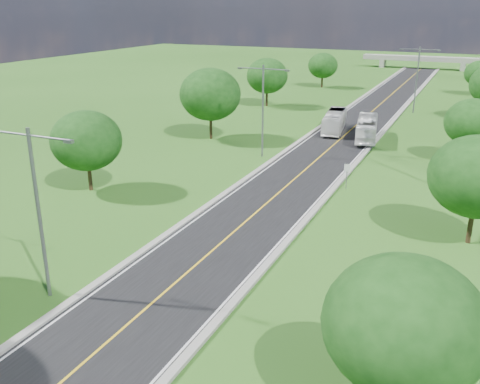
# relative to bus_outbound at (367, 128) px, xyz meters

# --- Properties ---
(ground) EXTENTS (260.00, 260.00, 0.00)m
(ground) POSITION_rel_bus_outbound_xyz_m (-2.96, 2.47, -1.45)
(ground) COLOR #295818
(ground) RESTS_ON ground
(road) EXTENTS (8.00, 150.00, 0.06)m
(road) POSITION_rel_bus_outbound_xyz_m (-2.96, 8.47, -1.42)
(road) COLOR black
(road) RESTS_ON ground
(curb_left) EXTENTS (0.50, 150.00, 0.22)m
(curb_left) POSITION_rel_bus_outbound_xyz_m (-7.21, 8.47, -1.34)
(curb_left) COLOR gray
(curb_left) RESTS_ON ground
(curb_right) EXTENTS (0.50, 150.00, 0.22)m
(curb_right) POSITION_rel_bus_outbound_xyz_m (1.29, 8.47, -1.34)
(curb_right) COLOR gray
(curb_right) RESTS_ON ground
(speed_limit_sign) EXTENTS (0.55, 0.09, 2.40)m
(speed_limit_sign) POSITION_rel_bus_outbound_xyz_m (2.24, -19.54, 0.15)
(speed_limit_sign) COLOR slate
(speed_limit_sign) RESTS_ON ground
(overpass) EXTENTS (30.00, 3.00, 3.20)m
(overpass) POSITION_rel_bus_outbound_xyz_m (-2.96, 82.47, 0.96)
(overpass) COLOR gray
(overpass) RESTS_ON ground
(streetlight_near_left) EXTENTS (5.90, 0.25, 10.00)m
(streetlight_near_left) POSITION_rel_bus_outbound_xyz_m (-8.96, -45.53, 4.49)
(streetlight_near_left) COLOR slate
(streetlight_near_left) RESTS_ON ground
(streetlight_mid_left) EXTENTS (5.90, 0.25, 10.00)m
(streetlight_mid_left) POSITION_rel_bus_outbound_xyz_m (-8.96, -12.53, 4.49)
(streetlight_mid_left) COLOR slate
(streetlight_mid_left) RESTS_ON ground
(streetlight_far_right) EXTENTS (5.90, 0.25, 10.00)m
(streetlight_far_right) POSITION_rel_bus_outbound_xyz_m (3.04, 20.47, 4.49)
(streetlight_far_right) COLOR slate
(streetlight_far_right) RESTS_ON ground
(tree_lb) EXTENTS (6.30, 6.30, 7.33)m
(tree_lb) POSITION_rel_bus_outbound_xyz_m (-18.96, -29.53, 3.19)
(tree_lb) COLOR black
(tree_lb) RESTS_ON ground
(tree_lc) EXTENTS (7.56, 7.56, 8.79)m
(tree_lc) POSITION_rel_bus_outbound_xyz_m (-17.96, -7.53, 4.13)
(tree_lc) COLOR black
(tree_lc) RESTS_ON ground
(tree_ld) EXTENTS (6.72, 6.72, 7.82)m
(tree_ld) POSITION_rel_bus_outbound_xyz_m (-19.96, 16.47, 3.50)
(tree_ld) COLOR black
(tree_ld) RESTS_ON ground
(tree_le) EXTENTS (5.88, 5.88, 6.84)m
(tree_le) POSITION_rel_bus_outbound_xyz_m (-17.46, 40.47, 2.88)
(tree_le) COLOR black
(tree_le) RESTS_ON ground
(tree_ra) EXTENTS (6.30, 6.30, 7.33)m
(tree_ra) POSITION_rel_bus_outbound_xyz_m (11.04, -47.53, 3.19)
(tree_ra) COLOR black
(tree_ra) RESTS_ON ground
(tree_rb) EXTENTS (6.72, 6.72, 7.82)m
(tree_rb) POSITION_rel_bus_outbound_xyz_m (13.04, -27.53, 3.50)
(tree_rb) COLOR black
(tree_rb) RESTS_ON ground
(tree_rc) EXTENTS (5.88, 5.88, 6.84)m
(tree_rc) POSITION_rel_bus_outbound_xyz_m (12.04, -5.53, 2.88)
(tree_rc) COLOR black
(tree_rc) RESTS_ON ground
(tree_re) EXTENTS (5.46, 5.46, 6.35)m
(tree_re) POSITION_rel_bus_outbound_xyz_m (11.54, 42.47, 2.57)
(tree_re) COLOR black
(tree_re) RESTS_ON ground
(bus_outbound) EXTENTS (4.01, 10.23, 2.78)m
(bus_outbound) POSITION_rel_bus_outbound_xyz_m (0.00, 0.00, 0.00)
(bus_outbound) COLOR silver
(bus_outbound) RESTS_ON road
(bus_inbound) EXTENTS (3.63, 9.84, 2.68)m
(bus_inbound) POSITION_rel_bus_outbound_xyz_m (-4.85, 2.76, -0.05)
(bus_inbound) COLOR white
(bus_inbound) RESTS_ON road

